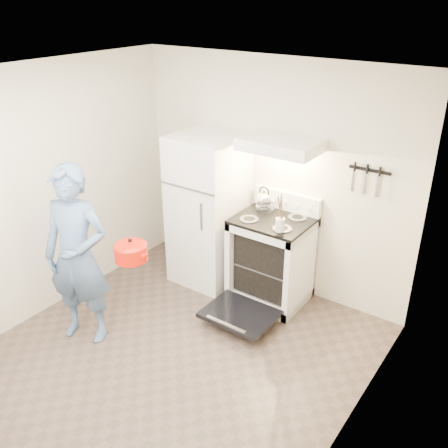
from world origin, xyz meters
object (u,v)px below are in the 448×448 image
Objects in this scene: stove_body at (271,261)px; person at (77,256)px; refrigerator at (208,210)px; tea_kettle at (264,199)px; dutch_oven at (131,253)px.

person is at bearing -125.84° from stove_body.
stove_body is at bearing 1.77° from refrigerator.
tea_kettle is at bearing 13.90° from refrigerator.
tea_kettle is 1.52m from dutch_oven.
tea_kettle is (0.62, 0.15, 0.23)m from refrigerator.
stove_body is 2.45× the size of dutch_oven.
person reaches higher than tea_kettle.
stove_body is at bearing -33.27° from tea_kettle.
person is 0.49m from dutch_oven.
stove_body is 0.53× the size of person.
stove_body is at bearing 33.98° from person.
stove_body is 1.99m from person.
dutch_oven is at bearing -87.32° from refrigerator.
refrigerator is 0.98× the size of person.
person is (-0.33, -1.55, 0.02)m from refrigerator.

